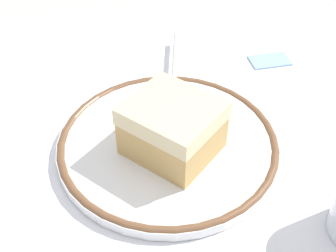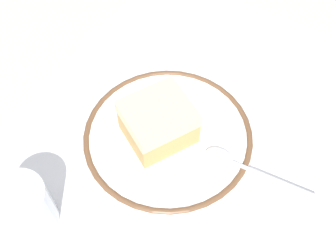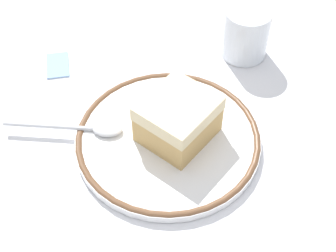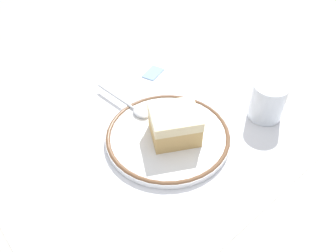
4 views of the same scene
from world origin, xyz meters
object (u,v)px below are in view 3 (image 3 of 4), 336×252
Objects in this scene: sugar_packet at (57,64)px; plate at (168,139)px; cup at (245,36)px; cake_slice at (178,119)px; spoon at (90,128)px.

plate is at bearing -121.30° from sugar_packet.
cup is 0.26m from sugar_packet.
sugar_packet is at bearing 106.38° from cup.
cup is at bearing -22.61° from plate.
cake_slice is 0.19m from cup.
cake_slice reaches higher than sugar_packet.
cake_slice is (0.01, -0.01, 0.03)m from plate.
plate is at bearing -85.87° from spoon.
cup reaches higher than plate.
sugar_packet is (0.11, 0.17, -0.00)m from plate.
cup is (0.18, -0.07, 0.02)m from plate.
spoon is at bearing 137.81° from cup.
cake_slice is at bearing -118.44° from sugar_packet.
cake_slice reaches higher than plate.
spoon is (-0.01, 0.09, 0.01)m from plate.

